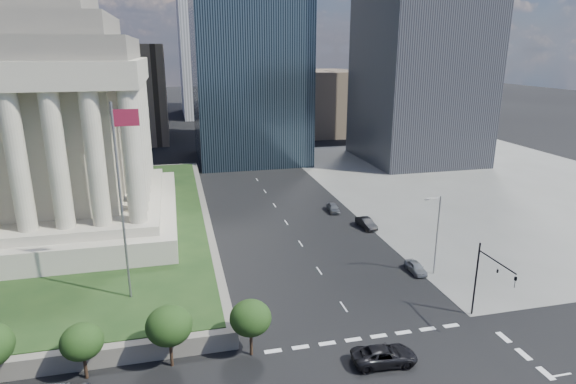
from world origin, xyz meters
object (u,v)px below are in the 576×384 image
object	(u,v)px
parked_sedan_far	(333,208)
traffic_signal_ne	(488,276)
war_memorial	(36,89)
flagpole	(122,193)
street_lamp_north	(436,231)
parked_sedan_near	(416,267)
pickup_truck	(384,355)
parked_sedan_mid	(366,223)

from	to	relation	value
parked_sedan_far	traffic_signal_ne	bearing A→B (deg)	-79.55
war_memorial	flagpole	distance (m)	28.16
traffic_signal_ne	street_lamp_north	world-z (taller)	street_lamp_north
traffic_signal_ne	parked_sedan_near	world-z (taller)	traffic_signal_ne
pickup_truck	parked_sedan_far	distance (m)	41.23
pickup_truck	parked_sedan_far	world-z (taller)	pickup_truck
traffic_signal_ne	parked_sedan_mid	bearing A→B (deg)	92.04
flagpole	war_memorial	bearing A→B (deg)	116.89
pickup_truck	parked_sedan_far	bearing A→B (deg)	-8.63
flagpole	traffic_signal_ne	xyz separation A→B (m)	(34.33, -10.30, -7.86)
pickup_truck	parked_sedan_mid	distance (m)	33.74
street_lamp_north	parked_sedan_far	xyz separation A→B (m)	(-4.33, 25.27, -4.95)
street_lamp_north	parked_sedan_far	size ratio (longest dim) A/B	2.39
street_lamp_north	pickup_truck	size ratio (longest dim) A/B	1.73
war_memorial	parked_sedan_far	distance (m)	47.77
street_lamp_north	war_memorial	bearing A→B (deg)	154.08
traffic_signal_ne	street_lamp_north	xyz separation A→B (m)	(0.83, 11.30, 0.41)
parked_sedan_near	parked_sedan_mid	distance (m)	15.94
traffic_signal_ne	street_lamp_north	distance (m)	11.34
flagpole	parked_sedan_far	xyz separation A→B (m)	(30.83, 26.27, -12.40)
flagpole	parked_sedan_mid	bearing A→B (deg)	28.07
flagpole	pickup_truck	xyz separation A→B (m)	(21.97, -14.00, -12.31)
street_lamp_north	parked_sedan_near	xyz separation A→B (m)	(-1.83, 0.83, -4.99)
flagpole	parked_sedan_near	xyz separation A→B (m)	(33.33, 1.83, -12.44)
pickup_truck	street_lamp_north	bearing A→B (deg)	-37.54
traffic_signal_ne	street_lamp_north	size ratio (longest dim) A/B	0.80
war_memorial	parked_sedan_mid	size ratio (longest dim) A/B	8.49
street_lamp_north	flagpole	bearing A→B (deg)	-178.37
parked_sedan_near	parked_sedan_mid	bearing A→B (deg)	90.55
traffic_signal_ne	parked_sedan_far	world-z (taller)	traffic_signal_ne
parked_sedan_near	war_memorial	bearing A→B (deg)	154.58
street_lamp_north	traffic_signal_ne	bearing A→B (deg)	-94.19
parked_sedan_far	street_lamp_north	bearing A→B (deg)	-75.30
parked_sedan_near	parked_sedan_far	distance (m)	24.56
traffic_signal_ne	parked_sedan_mid	distance (m)	28.45
parked_sedan_far	parked_sedan_near	bearing A→B (deg)	-79.18
war_memorial	pickup_truck	distance (m)	55.08
parked_sedan_mid	war_memorial	bearing A→B (deg)	165.69
war_memorial	traffic_signal_ne	size ratio (longest dim) A/B	4.88
traffic_signal_ne	pickup_truck	bearing A→B (deg)	-163.35
traffic_signal_ne	street_lamp_north	bearing A→B (deg)	85.81
flagpole	traffic_signal_ne	distance (m)	36.69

